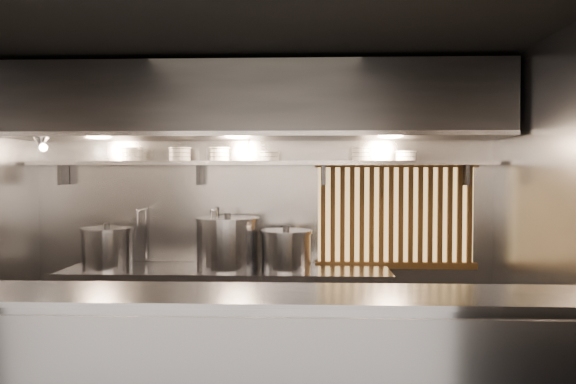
# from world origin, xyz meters

# --- Properties ---
(ceiling) EXTENTS (4.50, 4.50, 0.00)m
(ceiling) POSITION_xyz_m (0.00, 0.00, 2.80)
(ceiling) COLOR black
(ceiling) RESTS_ON wall_back
(wall_back) EXTENTS (4.50, 0.00, 4.50)m
(wall_back) POSITION_xyz_m (0.00, 1.50, 1.40)
(wall_back) COLOR gray
(wall_back) RESTS_ON floor
(wall_right) EXTENTS (0.00, 3.00, 3.00)m
(wall_right) POSITION_xyz_m (2.25, 0.00, 1.40)
(wall_right) COLOR gray
(wall_right) RESTS_ON floor
(cooking_bench) EXTENTS (3.00, 0.70, 0.90)m
(cooking_bench) POSITION_xyz_m (-0.30, 1.13, 0.45)
(cooking_bench) COLOR #99999E
(cooking_bench) RESTS_ON floor
(bowl_shelf) EXTENTS (4.40, 0.34, 0.04)m
(bowl_shelf) POSITION_xyz_m (0.00, 1.32, 1.88)
(bowl_shelf) COLOR #99999E
(bowl_shelf) RESTS_ON wall_back
(exhaust_hood) EXTENTS (4.40, 0.81, 0.65)m
(exhaust_hood) POSITION_xyz_m (0.00, 1.10, 2.42)
(exhaust_hood) COLOR #2D2D30
(exhaust_hood) RESTS_ON ceiling
(wood_screen) EXTENTS (1.56, 0.09, 1.04)m
(wood_screen) POSITION_xyz_m (1.30, 1.45, 1.38)
(wood_screen) COLOR #F1BD6C
(wood_screen) RESTS_ON wall_back
(faucet_left) EXTENTS (0.04, 0.30, 0.50)m
(faucet_left) POSITION_xyz_m (-1.15, 1.37, 1.31)
(faucet_left) COLOR silver
(faucet_left) RESTS_ON wall_back
(faucet_right) EXTENTS (0.04, 0.30, 0.50)m
(faucet_right) POSITION_xyz_m (-0.45, 1.37, 1.31)
(faucet_right) COLOR silver
(faucet_right) RESTS_ON wall_back
(heat_lamp) EXTENTS (0.25, 0.35, 0.20)m
(heat_lamp) POSITION_xyz_m (-1.90, 0.85, 2.07)
(heat_lamp) COLOR #99999E
(heat_lamp) RESTS_ON exhaust_hood
(pendant_bulb) EXTENTS (0.09, 0.09, 0.19)m
(pendant_bulb) POSITION_xyz_m (-0.10, 1.20, 1.96)
(pendant_bulb) COLOR #2D2D30
(pendant_bulb) RESTS_ON exhaust_hood
(stock_pot_left) EXTENTS (0.49, 0.49, 0.42)m
(stock_pot_left) POSITION_xyz_m (-1.41, 1.10, 1.09)
(stock_pot_left) COLOR #99999E
(stock_pot_left) RESTS_ON cooking_bench
(stock_pot_mid) EXTENTS (0.78, 0.78, 0.52)m
(stock_pot_mid) POSITION_xyz_m (-0.29, 1.14, 1.14)
(stock_pot_mid) COLOR #99999E
(stock_pot_mid) RESTS_ON cooking_bench
(stock_pot_right) EXTENTS (0.53, 0.53, 0.40)m
(stock_pot_right) POSITION_xyz_m (0.25, 1.09, 1.08)
(stock_pot_right) COLOR #99999E
(stock_pot_right) RESTS_ON cooking_bench
(bowl_stack_0) EXTENTS (0.21, 0.21, 0.13)m
(bowl_stack_0) POSITION_xyz_m (-1.24, 1.32, 1.97)
(bowl_stack_0) COLOR silver
(bowl_stack_0) RESTS_ON bowl_shelf
(bowl_stack_1) EXTENTS (0.22, 0.22, 0.13)m
(bowl_stack_1) POSITION_xyz_m (-0.78, 1.32, 1.97)
(bowl_stack_1) COLOR silver
(bowl_stack_1) RESTS_ON bowl_shelf
(bowl_stack_2) EXTENTS (0.21, 0.21, 0.13)m
(bowl_stack_2) POSITION_xyz_m (-0.40, 1.32, 1.97)
(bowl_stack_2) COLOR silver
(bowl_stack_2) RESTS_ON bowl_shelf
(bowl_stack_3) EXTENTS (0.22, 0.22, 0.09)m
(bowl_stack_3) POSITION_xyz_m (0.08, 1.32, 1.95)
(bowl_stack_3) COLOR silver
(bowl_stack_3) RESTS_ON bowl_shelf
(bowl_stack_4) EXTENTS (0.20, 0.20, 0.13)m
(bowl_stack_4) POSITION_xyz_m (0.95, 1.32, 1.97)
(bowl_stack_4) COLOR silver
(bowl_stack_4) RESTS_ON bowl_shelf
(bowl_stack_5) EXTENTS (0.20, 0.20, 0.09)m
(bowl_stack_5) POSITION_xyz_m (1.37, 1.32, 1.95)
(bowl_stack_5) COLOR silver
(bowl_stack_5) RESTS_ON bowl_shelf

